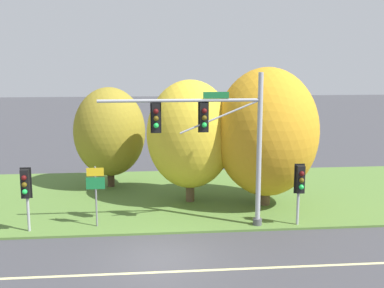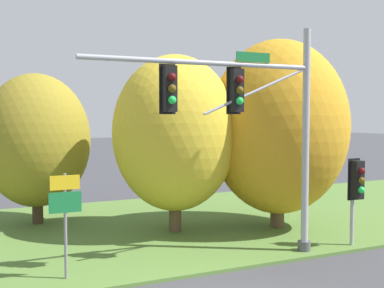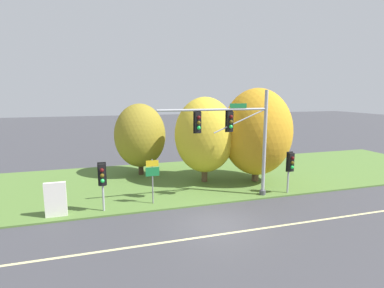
# 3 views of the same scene
# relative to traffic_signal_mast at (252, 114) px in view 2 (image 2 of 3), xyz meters

# --- Properties ---
(grass_verge) EXTENTS (48.00, 11.50, 0.10)m
(grass_verge) POSITION_rel_traffic_signal_mast_xyz_m (-2.47, 5.19, -4.26)
(grass_verge) COLOR #517533
(grass_verge) RESTS_ON ground
(traffic_signal_mast) EXTENTS (7.13, 0.49, 6.80)m
(traffic_signal_mast) POSITION_rel_traffic_signal_mast_xyz_m (0.00, 0.00, 0.00)
(traffic_signal_mast) COLOR #9EA0A5
(traffic_signal_mast) RESTS_ON grass_verge
(pedestrian_signal_near_kerb) EXTENTS (0.46, 0.55, 2.81)m
(pedestrian_signal_near_kerb) POSITION_rel_traffic_signal_mast_xyz_m (3.74, -0.29, -2.21)
(pedestrian_signal_near_kerb) COLOR #9EA0A5
(pedestrian_signal_near_kerb) RESTS_ON grass_verge
(route_sign_post) EXTENTS (0.82, 0.08, 2.72)m
(route_sign_post) POSITION_rel_traffic_signal_mast_xyz_m (-5.22, 0.50, -2.40)
(route_sign_post) COLOR slate
(route_sign_post) RESTS_ON grass_verge
(tree_nearest_road) EXTENTS (4.09, 4.09, 5.78)m
(tree_nearest_road) POSITION_rel_traffic_signal_mast_xyz_m (-5.08, 7.35, -0.99)
(tree_nearest_road) COLOR #423021
(tree_nearest_road) RESTS_ON grass_verge
(tree_left_of_mast) EXTENTS (4.45, 4.45, 6.33)m
(tree_left_of_mast) POSITION_rel_traffic_signal_mast_xyz_m (-0.74, 3.96, -0.67)
(tree_left_of_mast) COLOR brown
(tree_left_of_mast) RESTS_ON grass_verge
(tree_behind_signpost) EXTENTS (5.15, 5.15, 6.97)m
(tree_behind_signpost) POSITION_rel_traffic_signal_mast_xyz_m (3.02, 2.99, -0.47)
(tree_behind_signpost) COLOR brown
(tree_behind_signpost) RESTS_ON grass_verge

